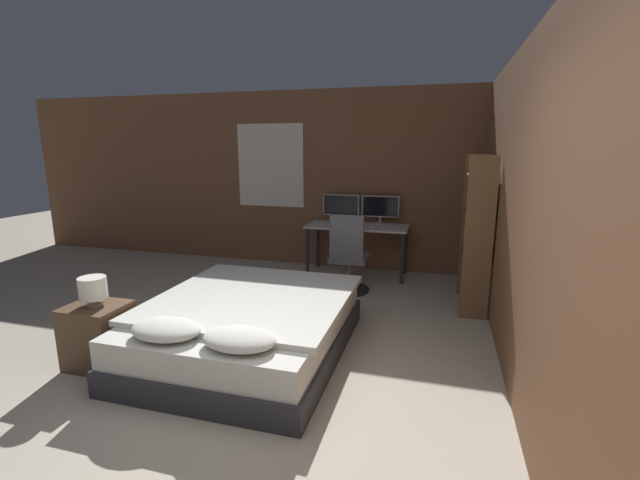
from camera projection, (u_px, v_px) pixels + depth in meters
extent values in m
plane|color=#B2A893|center=(236.00, 447.00, 2.71)|extent=(20.00, 20.00, 0.00)
cube|color=brown|center=(362.00, 181.00, 6.45)|extent=(12.00, 0.06, 2.70)
cube|color=silver|center=(270.00, 166.00, 6.75)|extent=(1.09, 0.01, 1.29)
cube|color=black|center=(271.00, 166.00, 6.75)|extent=(1.01, 0.01, 1.21)
cube|color=brown|center=(521.00, 213.00, 3.36)|extent=(0.06, 12.00, 2.70)
cube|color=#2D2D33|center=(250.00, 340.00, 3.96)|extent=(1.68, 2.08, 0.22)
cube|color=silver|center=(249.00, 317.00, 3.91)|extent=(1.62, 2.02, 0.24)
cube|color=silver|center=(254.00, 298.00, 3.99)|extent=(1.72, 1.74, 0.05)
ellipsoid|color=silver|center=(166.00, 329.00, 3.21)|extent=(0.55, 0.38, 0.13)
ellipsoid|color=silver|center=(239.00, 339.00, 3.05)|extent=(0.55, 0.38, 0.13)
cube|color=brown|center=(98.00, 335.00, 3.67)|extent=(0.48, 0.42, 0.55)
cylinder|color=gray|center=(95.00, 305.00, 3.61)|extent=(0.13, 0.13, 0.01)
cylinder|color=gray|center=(94.00, 301.00, 3.61)|extent=(0.02, 0.02, 0.05)
cylinder|color=silver|center=(93.00, 288.00, 3.58)|extent=(0.22, 0.22, 0.18)
cube|color=beige|center=(357.00, 226.00, 6.21)|extent=(1.46, 0.63, 0.03)
cylinder|color=#2D2D33|center=(307.00, 252.00, 6.22)|extent=(0.05, 0.05, 0.71)
cylinder|color=#2D2D33|center=(402.00, 259.00, 5.86)|extent=(0.05, 0.05, 0.71)
cylinder|color=#2D2D33|center=(317.00, 244.00, 6.72)|extent=(0.05, 0.05, 0.71)
cylinder|color=#2D2D33|center=(405.00, 250.00, 6.36)|extent=(0.05, 0.05, 0.71)
cylinder|color=#B7B7BC|center=(341.00, 221.00, 6.49)|extent=(0.16, 0.16, 0.01)
cylinder|color=#B7B7BC|center=(341.00, 218.00, 6.48)|extent=(0.03, 0.03, 0.09)
cube|color=#B7B7BC|center=(341.00, 205.00, 6.43)|extent=(0.55, 0.03, 0.31)
cube|color=black|center=(341.00, 205.00, 6.42)|extent=(0.52, 0.00, 0.28)
cylinder|color=#B7B7BC|center=(380.00, 223.00, 6.33)|extent=(0.16, 0.16, 0.01)
cylinder|color=#B7B7BC|center=(380.00, 220.00, 6.32)|extent=(0.03, 0.03, 0.09)
cube|color=#B7B7BC|center=(380.00, 206.00, 6.28)|extent=(0.55, 0.03, 0.31)
cube|color=black|center=(380.00, 207.00, 6.26)|extent=(0.52, 0.00, 0.28)
cube|color=#B7B7BC|center=(355.00, 227.00, 6.01)|extent=(0.34, 0.13, 0.02)
ellipsoid|color=#B7B7BC|center=(373.00, 228.00, 5.93)|extent=(0.07, 0.05, 0.04)
cylinder|color=black|center=(349.00, 289.00, 5.64)|extent=(0.52, 0.52, 0.04)
cylinder|color=gray|center=(349.00, 274.00, 5.60)|extent=(0.05, 0.05, 0.37)
cube|color=slate|center=(350.00, 258.00, 5.55)|extent=(0.47, 0.47, 0.07)
cube|color=slate|center=(347.00, 237.00, 5.28)|extent=(0.42, 0.05, 0.56)
cube|color=brown|center=(479.00, 240.00, 4.54)|extent=(0.30, 0.02, 1.78)
cube|color=brown|center=(474.00, 227.00, 5.27)|extent=(0.30, 0.02, 1.78)
cube|color=brown|center=(474.00, 256.00, 4.96)|extent=(0.30, 0.76, 0.02)
cube|color=brown|center=(477.00, 215.00, 4.86)|extent=(0.30, 0.76, 0.02)
cube|color=brown|center=(481.00, 174.00, 4.76)|extent=(0.30, 0.76, 0.02)
cube|color=#7A387F|center=(477.00, 251.00, 4.60)|extent=(0.24, 0.04, 0.27)
cube|color=orange|center=(477.00, 252.00, 4.66)|extent=(0.24, 0.04, 0.20)
cube|color=#B2332D|center=(477.00, 252.00, 4.69)|extent=(0.24, 0.02, 0.20)
cube|color=#337042|center=(476.00, 250.00, 4.72)|extent=(0.24, 0.02, 0.23)
cube|color=#2D4784|center=(476.00, 249.00, 4.75)|extent=(0.24, 0.03, 0.24)
cube|color=#337042|center=(481.00, 210.00, 4.50)|extent=(0.24, 0.02, 0.19)
cube|color=teal|center=(480.00, 210.00, 4.54)|extent=(0.24, 0.04, 0.19)
cube|color=gold|center=(480.00, 207.00, 4.58)|extent=(0.24, 0.04, 0.24)
cube|color=orange|center=(480.00, 205.00, 4.63)|extent=(0.24, 0.04, 0.26)
cube|color=#2D4784|center=(479.00, 205.00, 4.68)|extent=(0.24, 0.03, 0.25)
cube|color=#BCB29E|center=(479.00, 205.00, 4.71)|extent=(0.24, 0.02, 0.24)
cube|color=#28282D|center=(479.00, 205.00, 4.74)|extent=(0.24, 0.02, 0.23)
cube|color=gold|center=(479.00, 206.00, 4.77)|extent=(0.24, 0.03, 0.19)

